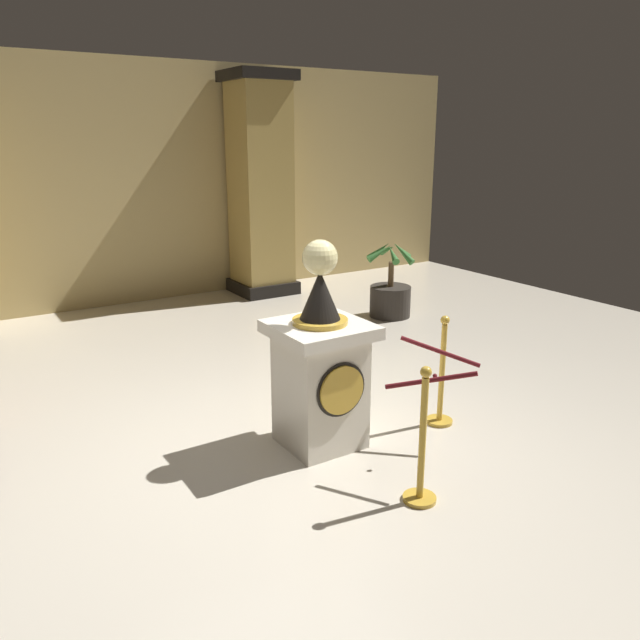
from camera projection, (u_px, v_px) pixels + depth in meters
name	position (u px, v px, depth m)	size (l,w,h in m)	color
ground_plane	(289.00, 445.00, 5.19)	(12.79, 12.79, 0.00)	beige
back_wall	(103.00, 185.00, 9.07)	(12.79, 0.16, 3.58)	tan
pedestal_clock	(320.00, 368.00, 5.04)	(0.74, 0.74, 1.73)	silver
stanchion_near	(422.00, 456.00, 4.30)	(0.24, 0.24, 1.02)	gold
stanchion_far	(441.00, 387.00, 5.50)	(0.24, 0.24, 1.01)	gold
velvet_rope	(436.00, 365.00, 4.78)	(0.95, 0.95, 0.22)	#591419
column_right	(260.00, 187.00, 9.81)	(0.96, 0.96, 3.44)	black
potted_palm_right	(390.00, 295.00, 8.83)	(0.75, 0.72, 1.11)	#2D2823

